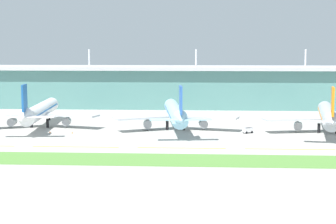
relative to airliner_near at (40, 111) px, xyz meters
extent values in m
plane|color=#A8A59E|center=(61.39, -34.96, -6.45)|extent=(600.00, 600.00, 0.00)
cube|color=slate|center=(61.39, 78.75, 3.62)|extent=(280.00, 28.00, 20.14)
cube|color=#B2B2B7|center=(61.39, 78.75, 14.59)|extent=(288.00, 34.00, 1.80)
cylinder|color=silver|center=(5.39, 73.15, 19.99)|extent=(0.90, 0.90, 9.00)
cylinder|color=silver|center=(61.39, 73.15, 19.99)|extent=(0.90, 0.90, 9.00)
cylinder|color=silver|center=(117.39, 73.15, 19.99)|extent=(0.90, 0.90, 9.00)
cylinder|color=white|center=(-0.15, 1.52, 0.05)|extent=(10.86, 53.38, 5.80)
cone|color=white|center=(-2.88, 29.92, 0.05)|extent=(5.87, 4.51, 5.51)
cone|color=white|center=(2.68, -27.87, 1.25)|extent=(5.54, 7.07, 5.72)
cube|color=#19519E|center=(2.59, -26.88, 7.70)|extent=(1.31, 6.44, 9.50)
cube|color=white|center=(-2.84, -27.90, 1.05)|extent=(10.26, 4.14, 0.36)
cube|color=white|center=(8.11, -26.85, 1.05)|extent=(10.26, 4.14, 0.36)
cube|color=#B7BABF|center=(-11.67, -4.03, -1.25)|extent=(24.43, 17.11, 0.70)
cylinder|color=gray|center=(-10.61, -2.48, -4.05)|extent=(3.62, 4.79, 3.20)
cube|color=#B7BABF|center=(12.22, -1.73, -1.25)|extent=(24.94, 13.34, 0.70)
cylinder|color=gray|center=(10.89, -0.41, -4.05)|extent=(3.62, 4.79, 3.20)
cylinder|color=black|center=(-2.05, 21.33, -4.65)|extent=(0.70, 0.70, 3.60)
cylinder|color=black|center=(-3.04, -1.77, -4.65)|extent=(1.10, 1.10, 3.60)
cylinder|color=black|center=(3.33, -1.16, -4.65)|extent=(1.10, 1.10, 3.60)
cube|color=#19519E|center=(-0.15, 1.52, 0.45)|extent=(10.39, 48.10, 0.60)
cylinder|color=#9ED1EA|center=(54.22, -1.69, 0.05)|extent=(11.99, 54.76, 5.80)
cone|color=#9ED1EA|center=(50.88, 27.34, 0.05)|extent=(5.93, 4.60, 5.51)
cone|color=#9ED1EA|center=(57.67, -31.72, 1.25)|extent=(5.66, 7.15, 5.72)
cube|color=#2D5BB7|center=(57.56, -30.73, 7.70)|extent=(1.43, 6.44, 9.50)
cube|color=#9ED1EA|center=(52.15, -31.85, 1.05)|extent=(10.30, 4.32, 0.36)
cube|color=#9ED1EA|center=(63.08, -30.60, 1.05)|extent=(10.30, 4.32, 0.36)
cube|color=#B7BABF|center=(42.80, -7.46, -1.25)|extent=(24.33, 17.45, 0.70)
cylinder|color=gray|center=(43.83, -5.89, -4.05)|extent=(3.69, 4.84, 3.20)
cube|color=#B7BABF|center=(66.64, -4.72, -1.25)|extent=(24.94, 12.94, 0.70)
cylinder|color=gray|center=(65.29, -3.42, -4.05)|extent=(3.69, 4.84, 3.20)
cylinder|color=black|center=(51.88, 18.59, -4.65)|extent=(0.70, 0.70, 3.60)
cylinder|color=black|center=(51.38, -5.04, -4.65)|extent=(1.10, 1.10, 3.60)
cylinder|color=black|center=(57.74, -4.31, -4.65)|extent=(1.10, 1.10, 3.60)
cube|color=#2D5BB7|center=(54.22, -1.69, 0.45)|extent=(11.41, 49.36, 0.60)
cylinder|color=#ADB2BC|center=(112.01, -6.32, 0.05)|extent=(14.18, 51.35, 5.80)
cone|color=#ADB2BC|center=(116.57, 20.85, 0.05)|extent=(6.10, 4.86, 5.51)
cone|color=#ADB2BC|center=(107.28, -34.47, 1.25)|extent=(5.96, 7.35, 5.72)
cube|color=orange|center=(107.45, -33.48, 7.70)|extent=(1.75, 6.43, 9.50)
cube|color=#ADB2BC|center=(101.94, -33.07, 1.05)|extent=(10.39, 4.81, 0.36)
cube|color=#B7BABF|center=(99.44, -8.70, -1.25)|extent=(24.90, 11.82, 0.70)
cylinder|color=gray|center=(100.86, -7.47, -4.05)|extent=(3.90, 4.97, 3.20)
cylinder|color=black|center=(115.18, 12.58, -4.65)|extent=(0.70, 0.70, 3.60)
cylinder|color=black|center=(108.36, -8.75, -4.65)|extent=(1.10, 1.10, 3.60)
cube|color=orange|center=(112.01, -6.32, 0.45)|extent=(13.37, 46.31, 0.60)
cube|color=yellow|center=(24.39, -43.91, -6.43)|extent=(28.00, 0.70, 0.04)
cube|color=yellow|center=(58.39, -43.91, -6.43)|extent=(28.00, 0.70, 0.04)
cube|color=yellow|center=(92.39, -43.91, -6.43)|extent=(28.00, 0.70, 0.04)
cube|color=#518438|center=(61.39, -63.13, -6.40)|extent=(300.00, 18.00, 0.10)
cube|color=silver|center=(81.81, -11.24, -5.20)|extent=(4.00, 3.47, 1.60)
cube|color=silver|center=(81.81, -11.24, -4.05)|extent=(3.70, 3.27, 0.16)
cylinder|color=black|center=(82.42, -9.88, -6.00)|extent=(0.95, 0.78, 0.90)
cylinder|color=black|center=(83.30, -11.24, -6.00)|extent=(0.95, 0.78, 0.90)
cylinder|color=black|center=(80.31, -11.24, -6.00)|extent=(0.95, 0.78, 0.90)
cylinder|color=black|center=(81.19, -12.61, -6.00)|extent=(0.95, 0.78, 0.90)
cone|color=orange|center=(16.72, -15.87, -6.10)|extent=(0.56, 0.56, 0.70)
cone|color=orange|center=(8.15, -15.13, -6.10)|extent=(0.56, 0.56, 0.70)
camera|label=1|loc=(65.01, -219.22, 25.10)|focal=60.08mm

